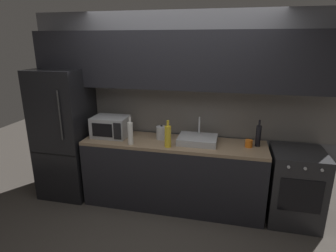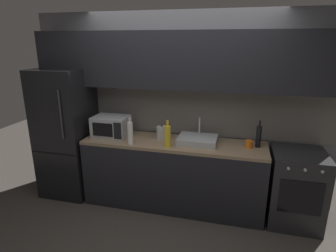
# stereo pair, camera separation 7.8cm
# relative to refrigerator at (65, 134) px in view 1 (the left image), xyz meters

# --- Properties ---
(ground_plane) EXTENTS (10.00, 10.00, 0.00)m
(ground_plane) POSITION_rel_refrigerator_xyz_m (1.54, -0.90, -0.89)
(ground_plane) COLOR #3D3833
(back_wall) EXTENTS (4.06, 0.44, 2.50)m
(back_wall) POSITION_rel_refrigerator_xyz_m (1.54, 0.30, 0.66)
(back_wall) COLOR slate
(back_wall) RESTS_ON ground
(counter_run) EXTENTS (2.32, 0.60, 0.90)m
(counter_run) POSITION_rel_refrigerator_xyz_m (1.54, 0.00, -0.44)
(counter_run) COLOR black
(counter_run) RESTS_ON ground
(refrigerator) EXTENTS (0.68, 0.69, 1.78)m
(refrigerator) POSITION_rel_refrigerator_xyz_m (0.00, 0.00, 0.00)
(refrigerator) COLOR black
(refrigerator) RESTS_ON ground
(oven_range) EXTENTS (0.60, 0.62, 0.90)m
(oven_range) POSITION_rel_refrigerator_xyz_m (3.04, -0.00, -0.44)
(oven_range) COLOR #232326
(oven_range) RESTS_ON ground
(microwave) EXTENTS (0.46, 0.35, 0.27)m
(microwave) POSITION_rel_refrigerator_xyz_m (0.68, 0.02, 0.14)
(microwave) COLOR #A8AAAF
(microwave) RESTS_ON counter_run
(sink_basin) EXTENTS (0.48, 0.38, 0.30)m
(sink_basin) POSITION_rel_refrigerator_xyz_m (1.84, 0.03, 0.05)
(sink_basin) COLOR #ADAFB5
(sink_basin) RESTS_ON counter_run
(kettle) EXTENTS (0.17, 0.13, 0.19)m
(kettle) POSITION_rel_refrigerator_xyz_m (1.37, 0.07, 0.09)
(kettle) COLOR #B7BABF
(kettle) RESTS_ON counter_run
(wine_bottle_yellow) EXTENTS (0.08, 0.08, 0.33)m
(wine_bottle_yellow) POSITION_rel_refrigerator_xyz_m (1.51, -0.19, 0.15)
(wine_bottle_yellow) COLOR gold
(wine_bottle_yellow) RESTS_ON counter_run
(wine_bottle_white) EXTENTS (0.07, 0.07, 0.35)m
(wine_bottle_white) POSITION_rel_refrigerator_xyz_m (1.04, -0.21, 0.16)
(wine_bottle_white) COLOR silver
(wine_bottle_white) RESTS_ON counter_run
(wine_bottle_dark) EXTENTS (0.06, 0.06, 0.33)m
(wine_bottle_dark) POSITION_rel_refrigerator_xyz_m (2.57, 0.08, 0.14)
(wine_bottle_dark) COLOR black
(wine_bottle_dark) RESTS_ON counter_run
(mug_orange) EXTENTS (0.09, 0.09, 0.09)m
(mug_orange) POSITION_rel_refrigerator_xyz_m (2.46, 0.02, 0.05)
(mug_orange) COLOR orange
(mug_orange) RESTS_ON counter_run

